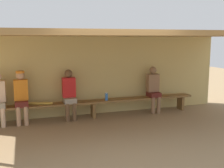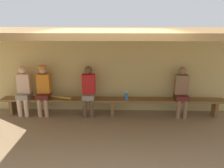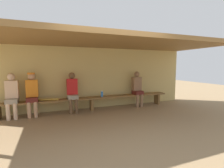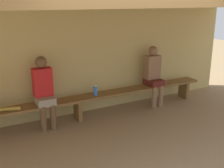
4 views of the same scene
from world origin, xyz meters
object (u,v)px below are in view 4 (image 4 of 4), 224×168
player_rightmost (154,73)px  water_bottle_blue (96,91)px  bench (78,101)px  player_shirtless_tan (44,90)px

player_rightmost → water_bottle_blue: (-1.45, -0.04, -0.17)m
player_rightmost → water_bottle_blue: player_rightmost is taller
bench → water_bottle_blue: (0.37, -0.04, 0.17)m
player_shirtless_tan → water_bottle_blue: 1.03m
bench → player_rightmost: (1.82, 0.00, 0.34)m
bench → water_bottle_blue: 0.41m
bench → player_rightmost: player_rightmost is taller
player_rightmost → player_shirtless_tan: bearing=180.0°
bench → player_rightmost: 1.85m
player_shirtless_tan → water_bottle_blue: (1.02, -0.04, -0.17)m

